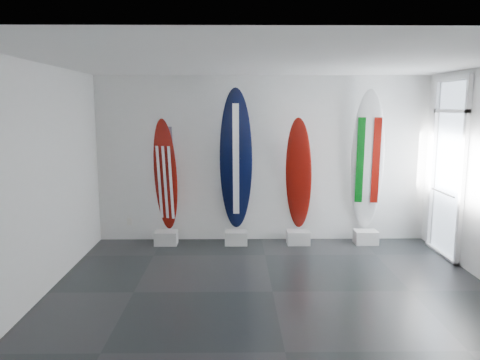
{
  "coord_description": "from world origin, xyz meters",
  "views": [
    {
      "loc": [
        -0.51,
        -5.84,
        2.43
      ],
      "look_at": [
        -0.42,
        1.4,
        1.29
      ],
      "focal_mm": 34.52,
      "sensor_mm": 36.0,
      "label": 1
    }
  ],
  "objects_px": {
    "surfboard_navy": "(236,160)",
    "surfboard_italy": "(367,161)",
    "surfboard_usa": "(165,175)",
    "surfboard_swiss": "(299,174)"
  },
  "relations": [
    {
      "from": "surfboard_swiss",
      "to": "surfboard_usa",
      "type": "bearing_deg",
      "value": -165.05
    },
    {
      "from": "surfboard_navy",
      "to": "surfboard_swiss",
      "type": "xyz_separation_m",
      "value": [
        1.12,
        0.0,
        -0.25
      ]
    },
    {
      "from": "surfboard_usa",
      "to": "surfboard_swiss",
      "type": "relative_size",
      "value": 0.98
    },
    {
      "from": "surfboard_usa",
      "to": "surfboard_italy",
      "type": "height_order",
      "value": "surfboard_italy"
    },
    {
      "from": "surfboard_navy",
      "to": "surfboard_swiss",
      "type": "height_order",
      "value": "surfboard_navy"
    },
    {
      "from": "surfboard_usa",
      "to": "surfboard_italy",
      "type": "relative_size",
      "value": 0.8
    },
    {
      "from": "surfboard_italy",
      "to": "surfboard_navy",
      "type": "bearing_deg",
      "value": -168.86
    },
    {
      "from": "surfboard_usa",
      "to": "surfboard_navy",
      "type": "xyz_separation_m",
      "value": [
        1.25,
        0.0,
        0.26
      ]
    },
    {
      "from": "surfboard_navy",
      "to": "surfboard_italy",
      "type": "height_order",
      "value": "surfboard_navy"
    },
    {
      "from": "surfboard_navy",
      "to": "surfboard_swiss",
      "type": "distance_m",
      "value": 1.15
    }
  ]
}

